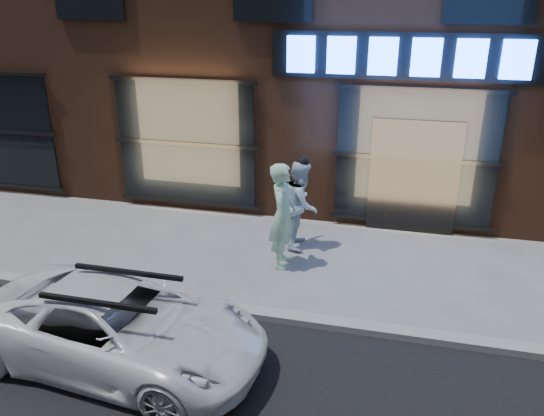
{
  "coord_description": "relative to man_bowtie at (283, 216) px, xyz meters",
  "views": [
    {
      "loc": [
        -0.37,
        -6.82,
        4.7
      ],
      "look_at": [
        -2.43,
        1.6,
        1.2
      ],
      "focal_mm": 35.0,
      "sensor_mm": 36.0,
      "label": 1
    }
  ],
  "objects": [
    {
      "name": "curb",
      "position": [
        2.28,
        -1.8,
        -0.93
      ],
      "size": [
        60.0,
        0.25,
        0.12
      ],
      "primitive_type": "cube",
      "color": "gray",
      "rests_on": "ground"
    },
    {
      "name": "man_cap",
      "position": [
        0.17,
        0.9,
        -0.1
      ],
      "size": [
        0.71,
        0.89,
        1.77
      ],
      "primitive_type": "imported",
      "rotation": [
        0.0,
        0.0,
        1.62
      ],
      "color": "white",
      "rests_on": "ground"
    },
    {
      "name": "man_bowtie",
      "position": [
        0.0,
        0.0,
        0.0
      ],
      "size": [
        0.52,
        0.75,
        1.97
      ],
      "primitive_type": "imported",
      "rotation": [
        0.0,
        0.0,
        1.64
      ],
      "color": "#B1E9C8",
      "rests_on": "ground"
    },
    {
      "name": "white_suv",
      "position": [
        -1.52,
        -3.29,
        -0.42
      ],
      "size": [
        4.23,
        2.27,
        1.13
      ],
      "primitive_type": "imported",
      "rotation": [
        0.0,
        0.0,
        1.47
      ],
      "color": "white",
      "rests_on": "ground"
    },
    {
      "name": "ground",
      "position": [
        2.28,
        -1.8,
        -0.99
      ],
      "size": [
        90.0,
        90.0,
        0.0
      ],
      "primitive_type": "plane",
      "color": "slate",
      "rests_on": "ground"
    }
  ]
}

